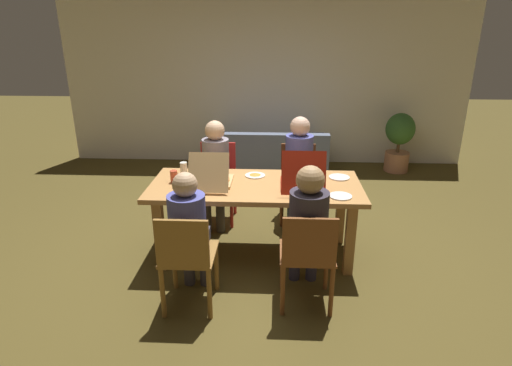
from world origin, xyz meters
TOP-DOWN VIEW (x-y plane):
  - ground_plane at (0.00, 0.00)m, footprint 20.00×20.00m
  - back_wall at (0.00, 3.24)m, footprint 6.58×0.12m
  - dining_table at (0.00, 0.00)m, footprint 2.04×0.89m
  - chair_0 at (-0.50, 0.89)m, footprint 0.44×0.45m
  - person_0 at (-0.50, 0.73)m, footprint 0.31×0.51m
  - chair_1 at (0.46, -0.85)m, footprint 0.44×0.43m
  - person_1 at (0.46, -0.70)m, footprint 0.31×0.54m
  - chair_2 at (-0.50, -0.92)m, footprint 0.43×0.46m
  - person_2 at (-0.50, -0.77)m, footprint 0.30×0.47m
  - chair_3 at (0.46, 0.93)m, footprint 0.43×0.43m
  - person_3 at (0.46, 0.79)m, footprint 0.32×0.52m
  - pizza_box_0 at (0.44, -0.06)m, footprint 0.39×0.51m
  - pizza_box_1 at (-0.41, -0.02)m, footprint 0.37×0.53m
  - plate_0 at (-0.02, 0.23)m, footprint 0.20×0.20m
  - plate_1 at (0.78, -0.28)m, footprint 0.20×0.20m
  - plate_2 at (0.83, 0.22)m, footprint 0.21×0.21m
  - drinking_glass_0 at (-0.80, 0.02)m, footprint 0.07×0.07m
  - drinking_glass_1 at (-0.75, 0.25)m, footprint 0.07×0.07m
  - couch at (0.10, 2.46)m, footprint 1.73×0.87m
  - potted_plant at (2.13, 2.76)m, footprint 0.45×0.45m

SIDE VIEW (x-z plane):
  - ground_plane at x=0.00m, z-range 0.00..0.00m
  - couch at x=0.10m, z-range -0.10..0.64m
  - chair_2 at x=-0.50m, z-range 0.06..0.93m
  - chair_3 at x=0.46m, z-range 0.05..0.94m
  - chair_1 at x=0.46m, z-range 0.07..0.94m
  - chair_0 at x=-0.50m, z-range 0.06..0.96m
  - potted_plant at x=2.13m, z-range 0.06..0.99m
  - dining_table at x=0.00m, z-range 0.28..1.05m
  - person_2 at x=-0.50m, z-range 0.10..1.27m
  - person_1 at x=0.46m, z-range 0.11..1.32m
  - person_0 at x=-0.50m, z-range 0.11..1.32m
  - person_3 at x=0.46m, z-range 0.11..1.37m
  - plate_1 at x=0.78m, z-range 0.77..0.78m
  - plate_2 at x=0.83m, z-range 0.77..0.78m
  - plate_0 at x=-0.02m, z-range 0.76..0.79m
  - pizza_box_1 at x=-0.41m, z-range 0.64..1.00m
  - pizza_box_0 at x=0.44m, z-range 0.62..1.02m
  - drinking_glass_0 at x=-0.80m, z-range 0.77..0.89m
  - drinking_glass_1 at x=-0.75m, z-range 0.77..0.89m
  - back_wall at x=0.00m, z-range 0.00..2.81m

